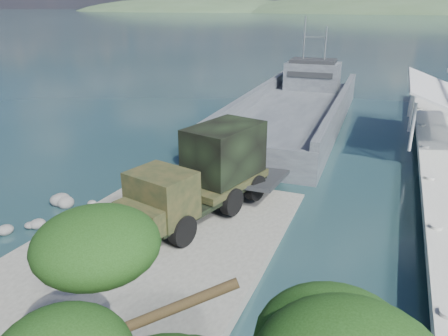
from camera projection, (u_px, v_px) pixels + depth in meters
ground at (157, 248)px, 19.51m from camera, size 1400.00×1400.00×0.00m
boat_ramp at (145, 255)px, 18.55m from camera, size 10.00×18.00×0.50m
shoreline_rocks at (54, 220)px, 22.06m from camera, size 3.20×5.60×0.90m
distant_headlands at (444, 13)px, 490.43m from camera, size 1000.00×240.00×48.00m
landing_craft at (294, 116)px, 39.20m from camera, size 9.07×33.08×9.77m
military_truck at (205, 173)px, 21.16m from camera, size 4.84×9.21×4.10m
soldier at (135, 223)px, 18.99m from camera, size 0.69×0.58×1.62m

